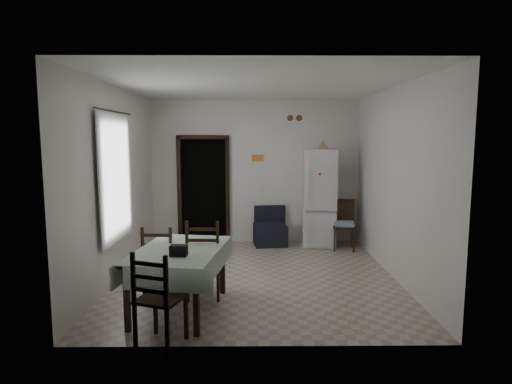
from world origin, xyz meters
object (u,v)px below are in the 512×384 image
object	(u,v)px
dining_chair_far_left	(161,261)
dining_table	(180,280)
navy_seat	(270,226)
corner_chair	(344,225)
fridge	(319,198)
dining_chair_far_right	(205,258)
dining_chair_near_head	(160,297)

from	to	relation	value
dining_chair_far_left	dining_table	bearing A→B (deg)	127.96
navy_seat	corner_chair	xyz separation A→B (m)	(1.39, -0.36, 0.10)
corner_chair	dining_table	world-z (taller)	corner_chair
fridge	corner_chair	distance (m)	0.74
navy_seat	dining_chair_far_right	size ratio (longest dim) A/B	0.71
dining_table	dining_chair_far_right	distance (m)	0.55
dining_chair_far_left	fridge	bearing A→B (deg)	-129.92
fridge	dining_chair_far_right	xyz separation A→B (m)	(-1.96, -2.77, -0.42)
navy_seat	dining_chair_far_left	distance (m)	3.20
dining_table	dining_chair_near_head	size ratio (longest dim) A/B	1.48
fridge	dining_chair_far_left	xyz separation A→B (m)	(-2.55, -2.77, -0.46)
dining_chair_near_head	fridge	bearing A→B (deg)	-98.60
dining_table	dining_chair_near_head	distance (m)	0.89
navy_seat	dining_chair_near_head	xyz separation A→B (m)	(-1.30, -4.13, 0.13)
dining_table	dining_chair_near_head	bearing A→B (deg)	-84.73
navy_seat	dining_table	distance (m)	3.48
navy_seat	dining_chair_near_head	size ratio (longest dim) A/B	0.75
fridge	dining_table	world-z (taller)	fridge
dining_chair_far_left	navy_seat	bearing A→B (deg)	-117.06
dining_table	dining_chair_far_right	xyz separation A→B (m)	(0.25, 0.47, 0.15)
corner_chair	dining_chair_near_head	bearing A→B (deg)	-117.22
dining_table	dining_chair_near_head	xyz separation A→B (m)	(-0.05, -0.88, 0.12)
dining_chair_far_right	fridge	bearing A→B (deg)	-124.08
fridge	corner_chair	size ratio (longest dim) A/B	2.01
dining_table	dining_chair_far_left	xyz separation A→B (m)	(-0.33, 0.47, 0.10)
fridge	dining_chair_near_head	bearing A→B (deg)	-112.77
navy_seat	dining_chair_far_left	xyz separation A→B (m)	(-1.58, -2.77, 0.11)
navy_seat	dining_table	world-z (taller)	dining_table
corner_chair	dining_table	xyz separation A→B (m)	(-2.64, -2.89, -0.08)
corner_chair	dining_chair_far_left	xyz separation A→B (m)	(-2.98, -2.42, 0.02)
dining_chair_near_head	dining_table	bearing A→B (deg)	-73.20
fridge	dining_chair_far_left	distance (m)	3.80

